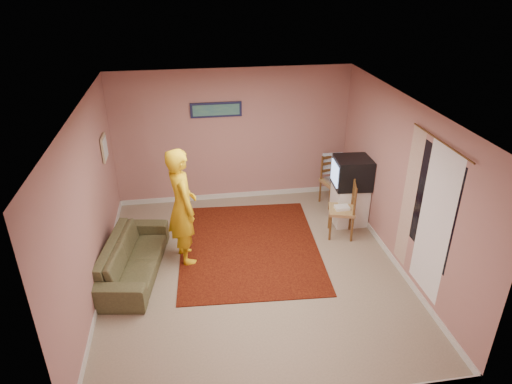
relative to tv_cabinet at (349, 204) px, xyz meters
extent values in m
plane|color=gray|center=(-1.95, -1.19, -0.36)|extent=(5.00, 5.00, 0.00)
cube|color=#A4716C|center=(-1.95, 1.31, 0.94)|extent=(4.50, 0.02, 2.60)
cube|color=#A4716C|center=(-1.95, -3.69, 0.94)|extent=(4.50, 0.02, 2.60)
cube|color=#A4716C|center=(-4.20, -1.19, 0.94)|extent=(0.02, 5.00, 2.60)
cube|color=#A4716C|center=(0.30, -1.19, 0.94)|extent=(0.02, 5.00, 2.60)
cube|color=silver|center=(-1.95, -1.19, 2.24)|extent=(4.50, 5.00, 0.02)
cube|color=silver|center=(-1.95, 1.30, -0.31)|extent=(4.50, 0.02, 0.10)
cube|color=silver|center=(-4.19, -1.19, -0.31)|extent=(0.02, 5.00, 0.10)
cube|color=silver|center=(0.29, -1.19, -0.31)|extent=(0.02, 5.00, 0.10)
cube|color=black|center=(0.29, -2.09, 1.09)|extent=(0.01, 1.10, 1.50)
cube|color=white|center=(0.28, -2.24, 0.89)|extent=(0.01, 0.75, 2.10)
cube|color=beige|center=(0.26, -1.54, 0.89)|extent=(0.01, 0.35, 2.10)
cylinder|color=brown|center=(0.25, -2.09, 1.96)|extent=(0.02, 1.40, 0.02)
cube|color=#16193D|center=(-2.25, 1.28, 1.49)|extent=(0.95, 0.03, 0.28)
cube|color=#295C72|center=(-2.25, 1.26, 1.49)|extent=(0.86, 0.01, 0.20)
cube|color=tan|center=(-4.17, 0.41, 1.19)|extent=(0.03, 0.38, 0.42)
cube|color=silver|center=(-4.15, 0.41, 1.19)|extent=(0.01, 0.30, 0.34)
cube|color=black|center=(-1.91, -0.54, -0.35)|extent=(2.44, 2.97, 0.02)
cube|color=white|center=(0.00, 0.00, 0.00)|extent=(0.57, 0.52, 0.72)
cube|color=black|center=(0.00, 0.00, 0.63)|extent=(0.66, 0.60, 0.54)
cube|color=#8CB2F2|center=(-0.31, 0.02, 0.63)|extent=(0.06, 0.45, 0.38)
cube|color=tan|center=(-0.06, 0.73, 0.11)|extent=(0.53, 0.52, 0.05)
cube|color=brown|center=(-0.06, 0.73, 0.36)|extent=(0.43, 0.16, 0.50)
cube|color=#ABABB0|center=(-0.06, 0.73, 0.16)|extent=(0.37, 0.30, 0.06)
cube|color=#85AEDA|center=(-0.06, 0.92, 0.42)|extent=(0.40, 0.05, 0.43)
cube|color=tan|center=(-0.29, -0.41, 0.12)|extent=(0.54, 0.55, 0.05)
cube|color=brown|center=(-0.29, -0.41, 0.38)|extent=(0.16, 0.45, 0.52)
cube|color=white|center=(-0.29, -0.41, 0.18)|extent=(0.24, 0.18, 0.05)
imported|color=brown|center=(-3.75, -0.97, -0.08)|extent=(1.04, 2.01, 0.56)
imported|color=yellow|center=(-2.96, -0.70, 0.58)|extent=(0.63, 0.79, 1.89)
camera|label=1|loc=(-2.80, -6.91, 3.90)|focal=32.00mm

